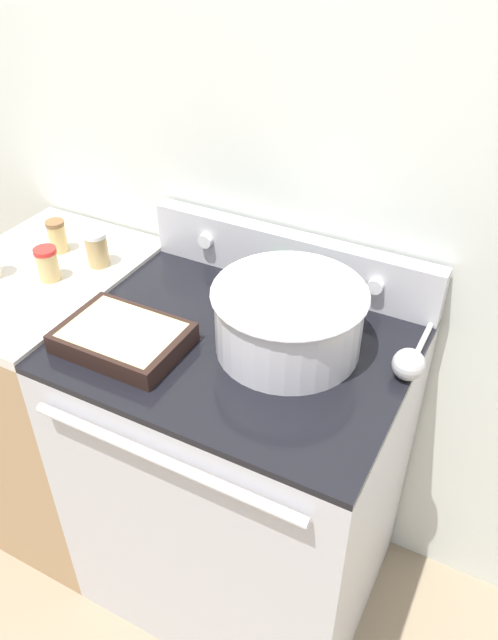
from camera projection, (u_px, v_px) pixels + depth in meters
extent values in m
cube|color=silver|center=(305.00, 171.00, 1.55)|extent=(8.00, 0.05, 2.50)
cube|color=#BCBCC1|center=(240.00, 476.00, 1.77)|extent=(0.81, 0.63, 0.94)
cube|color=black|center=(238.00, 344.00, 1.48)|extent=(0.81, 0.63, 0.02)
cylinder|color=silver|center=(161.00, 460.00, 1.29)|extent=(0.66, 0.02, 0.02)
cube|color=#BCBCC1|center=(291.00, 259.00, 1.64)|extent=(0.81, 0.05, 0.15)
cylinder|color=white|center=(205.00, 241.00, 1.70)|extent=(0.04, 0.02, 0.04)
cylinder|color=white|center=(375.00, 286.00, 1.52)|extent=(0.04, 0.02, 0.04)
cube|color=green|center=(286.00, 262.00, 1.61)|extent=(0.09, 0.01, 0.03)
cube|color=tan|center=(66.00, 402.00, 2.01)|extent=(0.47, 0.63, 0.94)
cube|color=silver|center=(36.00, 275.00, 1.72)|extent=(0.47, 0.63, 0.03)
cylinder|color=silver|center=(289.00, 320.00, 1.41)|extent=(0.34, 0.34, 0.16)
torus|color=silver|center=(290.00, 293.00, 1.37)|extent=(0.35, 0.35, 0.01)
cylinder|color=beige|center=(290.00, 298.00, 1.38)|extent=(0.31, 0.31, 0.02)
cube|color=black|center=(123.00, 338.00, 1.45)|extent=(0.29, 0.21, 0.05)
cube|color=#D1BC7A|center=(123.00, 334.00, 1.44)|extent=(0.25, 0.18, 0.03)
cylinder|color=#B7B7B7|center=(422.00, 342.00, 1.47)|extent=(0.01, 0.26, 0.01)
sphere|color=#B7B7B7|center=(409.00, 364.00, 1.36)|extent=(0.07, 0.07, 0.07)
cylinder|color=tan|center=(97.00, 251.00, 1.71)|extent=(0.06, 0.06, 0.09)
cylinder|color=white|center=(95.00, 234.00, 1.68)|extent=(0.06, 0.06, 0.01)
cylinder|color=tan|center=(48.00, 266.00, 1.65)|extent=(0.06, 0.06, 0.08)
cylinder|color=red|center=(45.00, 251.00, 1.63)|extent=(0.06, 0.06, 0.01)
cylinder|color=tan|center=(58.00, 238.00, 1.77)|extent=(0.05, 0.05, 0.08)
cylinder|color=brown|center=(55.00, 223.00, 1.75)|extent=(0.05, 0.05, 0.01)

